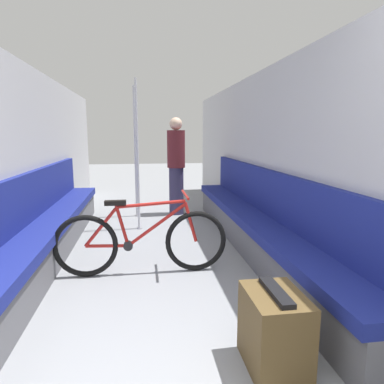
# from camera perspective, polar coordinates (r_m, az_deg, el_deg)

# --- Properties ---
(wall_left) EXTENTS (0.10, 9.03, 2.13)m
(wall_left) POSITION_cam_1_polar(r_m,az_deg,el_deg) (3.97, -27.25, 4.32)
(wall_left) COLOR #B2B2B7
(wall_left) RESTS_ON ground
(wall_right) EXTENTS (0.10, 9.03, 2.13)m
(wall_right) POSITION_cam_1_polar(r_m,az_deg,el_deg) (4.06, 13.79, 5.21)
(wall_right) COLOR #B2B2B7
(wall_right) RESTS_ON ground
(bench_seat_row_left) EXTENTS (0.42, 4.62, 0.96)m
(bench_seat_row_left) POSITION_cam_1_polar(r_m,az_deg,el_deg) (4.00, -23.48, -6.38)
(bench_seat_row_left) COLOR #5B5B60
(bench_seat_row_left) RESTS_ON ground
(bench_seat_row_right) EXTENTS (0.42, 4.62, 0.96)m
(bench_seat_row_right) POSITION_cam_1_polar(r_m,az_deg,el_deg) (4.07, 10.58, -5.46)
(bench_seat_row_right) COLOR #5B5B60
(bench_seat_row_right) RESTS_ON ground
(bicycle) EXTENTS (1.68, 0.46, 0.79)m
(bicycle) POSITION_cam_1_polar(r_m,az_deg,el_deg) (3.40, -8.40, -8.11)
(bicycle) COLOR black
(bicycle) RESTS_ON ground
(grab_pole_near) EXTENTS (0.08, 0.08, 2.11)m
(grab_pole_near) POSITION_cam_1_polar(r_m,az_deg,el_deg) (4.89, -9.07, 5.64)
(grab_pole_near) COLOR gray
(grab_pole_near) RESTS_ON ground
(grab_pole_far) EXTENTS (0.08, 0.08, 2.11)m
(grab_pole_far) POSITION_cam_1_polar(r_m,az_deg,el_deg) (5.68, -9.40, 6.18)
(grab_pole_far) COLOR gray
(grab_pole_far) RESTS_ON ground
(passenger_standing) EXTENTS (0.30, 0.30, 1.63)m
(passenger_standing) POSITION_cam_1_polar(r_m,az_deg,el_deg) (5.79, -2.66, 4.51)
(passenger_standing) COLOR #332D4C
(passenger_standing) RESTS_ON ground
(luggage_bag) EXTENTS (0.32, 0.43, 0.49)m
(luggage_bag) POSITION_cam_1_polar(r_m,az_deg,el_deg) (2.20, 13.55, -21.51)
(luggage_bag) COLOR brown
(luggage_bag) RESTS_ON ground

